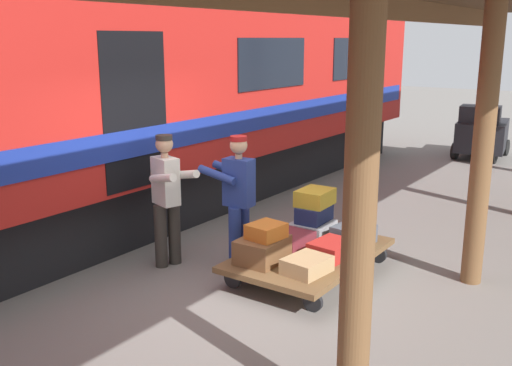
# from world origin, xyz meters

# --- Properties ---
(ground_plane) EXTENTS (60.00, 60.00, 0.00)m
(ground_plane) POSITION_xyz_m (0.00, 0.00, 0.00)
(ground_plane) COLOR slate
(train_car) EXTENTS (3.03, 18.27, 4.00)m
(train_car) POSITION_xyz_m (3.32, 0.00, 2.06)
(train_car) COLOR #B21E19
(train_car) RESTS_ON ground_plane
(luggage_cart) EXTENTS (1.35, 2.16, 0.30)m
(luggage_cart) POSITION_xyz_m (-0.38, -0.71, 0.26)
(luggage_cart) COLOR brown
(luggage_cart) RESTS_ON ground_plane
(suitcase_gray_aluminum) EXTENTS (0.51, 0.58, 0.17)m
(suitcase_gray_aluminum) POSITION_xyz_m (-0.07, -1.30, 0.39)
(suitcase_gray_aluminum) COLOR #9EA0A5
(suitcase_gray_aluminum) RESTS_ON luggage_cart
(suitcase_tan_vintage) EXTENTS (0.46, 0.55, 0.18)m
(suitcase_tan_vintage) POSITION_xyz_m (-0.68, -0.11, 0.39)
(suitcase_tan_vintage) COLOR tan
(suitcase_tan_vintage) RESTS_ON luggage_cart
(suitcase_brown_leather) EXTENTS (0.49, 0.62, 0.29)m
(suitcase_brown_leather) POSITION_xyz_m (-0.07, -0.11, 0.44)
(suitcase_brown_leather) COLOR brown
(suitcase_brown_leather) RESTS_ON luggage_cart
(suitcase_red_plastic) EXTENTS (0.45, 0.55, 0.20)m
(suitcase_red_plastic) POSITION_xyz_m (-0.68, -0.71, 0.40)
(suitcase_red_plastic) COLOR #AD231E
(suitcase_red_plastic) RESTS_ON luggage_cart
(suitcase_slate_roller) EXTENTS (0.47, 0.54, 0.24)m
(suitcase_slate_roller) POSITION_xyz_m (-0.68, -1.30, 0.42)
(suitcase_slate_roller) COLOR #4C515B
(suitcase_slate_roller) RESTS_ON luggage_cart
(suitcase_burgundy_valise) EXTENTS (0.50, 0.57, 0.18)m
(suitcase_burgundy_valise) POSITION_xyz_m (-0.07, -0.71, 0.39)
(suitcase_burgundy_valise) COLOR maroon
(suitcase_burgundy_valise) RESTS_ON luggage_cart
(suitcase_navy_fabric) EXTENTS (0.35, 0.53, 0.22)m
(suitcase_navy_fabric) POSITION_xyz_m (-0.08, -1.34, 0.58)
(suitcase_navy_fabric) COLOR navy
(suitcase_navy_fabric) RESTS_ON suitcase_gray_aluminum
(suitcase_yellow_case) EXTENTS (0.42, 0.52, 0.22)m
(suitcase_yellow_case) POSITION_xyz_m (-0.06, -1.37, 0.80)
(suitcase_yellow_case) COLOR gold
(suitcase_yellow_case) RESTS_ON suitcase_navy_fabric
(suitcase_orange_carryall) EXTENTS (0.40, 0.44, 0.18)m
(suitcase_orange_carryall) POSITION_xyz_m (-0.11, -0.14, 0.67)
(suitcase_orange_carryall) COLOR #CC6B23
(suitcase_orange_carryall) RESTS_ON suitcase_brown_leather
(porter_in_overalls) EXTENTS (0.69, 0.46, 1.70)m
(porter_in_overalls) POSITION_xyz_m (0.51, -0.42, 0.93)
(porter_in_overalls) COLOR navy
(porter_in_overalls) RESTS_ON ground_plane
(porter_by_door) EXTENTS (0.73, 0.56, 1.70)m
(porter_by_door) POSITION_xyz_m (1.27, 0.06, 0.93)
(porter_by_door) COLOR #332D28
(porter_by_door) RESTS_ON ground_plane
(baggage_tug) EXTENTS (1.35, 1.85, 1.30)m
(baggage_tug) POSITION_xyz_m (-0.14, -9.54, 0.63)
(baggage_tug) COLOR black
(baggage_tug) RESTS_ON ground_plane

